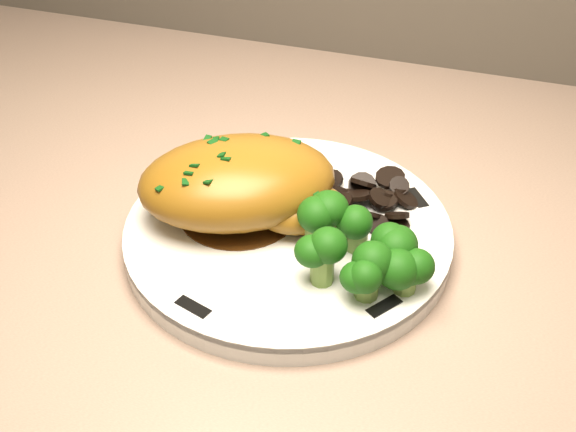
% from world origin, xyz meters
% --- Properties ---
extents(plate, '(0.31, 0.31, 0.02)m').
position_xyz_m(plate, '(-0.42, 1.61, 0.93)').
color(plate, silver).
rests_on(plate, counter).
extents(rim_accent_0, '(0.03, 0.03, 0.00)m').
position_xyz_m(rim_accent_0, '(-0.33, 1.68, 0.94)').
color(rim_accent_0, black).
rests_on(rim_accent_0, plate).
extents(rim_accent_1, '(0.03, 0.02, 0.00)m').
position_xyz_m(rim_accent_1, '(-0.46, 1.72, 0.94)').
color(rim_accent_1, black).
rests_on(rim_accent_1, plate).
extents(rim_accent_2, '(0.01, 0.03, 0.00)m').
position_xyz_m(rim_accent_2, '(-0.54, 1.61, 0.94)').
color(rim_accent_2, black).
rests_on(rim_accent_2, plate).
extents(rim_accent_3, '(0.03, 0.02, 0.00)m').
position_xyz_m(rim_accent_3, '(-0.46, 1.49, 0.94)').
color(rim_accent_3, black).
rests_on(rim_accent_3, plate).
extents(rim_accent_4, '(0.02, 0.03, 0.00)m').
position_xyz_m(rim_accent_4, '(-0.33, 1.54, 0.94)').
color(rim_accent_4, black).
rests_on(rim_accent_4, plate).
extents(gravy_pool, '(0.10, 0.10, 0.00)m').
position_xyz_m(gravy_pool, '(-0.47, 1.61, 0.94)').
color(gravy_pool, '#3E200B').
rests_on(gravy_pool, plate).
extents(chicken_breast, '(0.20, 0.18, 0.06)m').
position_xyz_m(chicken_breast, '(-0.46, 1.61, 0.97)').
color(chicken_breast, '#915F19').
rests_on(chicken_breast, plate).
extents(mushroom_pile, '(0.10, 0.07, 0.03)m').
position_xyz_m(mushroom_pile, '(-0.39, 1.65, 0.95)').
color(mushroom_pile, black).
rests_on(mushroom_pile, plate).
extents(broccoli_florets, '(0.10, 0.08, 0.04)m').
position_xyz_m(broccoli_florets, '(-0.35, 1.57, 0.97)').
color(broccoli_florets, olive).
rests_on(broccoli_florets, plate).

